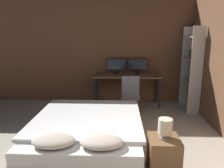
{
  "coord_description": "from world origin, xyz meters",
  "views": [
    {
      "loc": [
        0.01,
        -1.79,
        1.8
      ],
      "look_at": [
        -0.18,
        2.76,
        0.75
      ],
      "focal_mm": 35.0,
      "sensor_mm": 36.0,
      "label": 1
    }
  ],
  "objects_px": {
    "bedside_lamp": "(165,127)",
    "computer_mouse": "(138,76)",
    "keyboard": "(127,76)",
    "monitor_right": "(138,65)",
    "office_chair": "(130,99)",
    "bookshelf": "(192,65)",
    "monitor_left": "(116,65)",
    "nightstand": "(163,156)",
    "desk": "(127,79)",
    "bed": "(87,132)"
  },
  "relations": [
    {
      "from": "bedside_lamp",
      "to": "computer_mouse",
      "type": "relative_size",
      "value": 3.72
    },
    {
      "from": "keyboard",
      "to": "monitor_right",
      "type": "bearing_deg",
      "value": 55.09
    },
    {
      "from": "office_chair",
      "to": "bookshelf",
      "type": "bearing_deg",
      "value": 14.4
    },
    {
      "from": "computer_mouse",
      "to": "office_chair",
      "type": "bearing_deg",
      "value": -113.36
    },
    {
      "from": "monitor_left",
      "to": "bookshelf",
      "type": "distance_m",
      "value": 1.86
    },
    {
      "from": "monitor_right",
      "to": "office_chair",
      "type": "distance_m",
      "value": 1.14
    },
    {
      "from": "nightstand",
      "to": "bedside_lamp",
      "type": "xyz_separation_m",
      "value": [
        0.0,
        0.0,
        0.41
      ]
    },
    {
      "from": "keyboard",
      "to": "bookshelf",
      "type": "bearing_deg",
      "value": -4.99
    },
    {
      "from": "keyboard",
      "to": "office_chair",
      "type": "bearing_deg",
      "value": -84.33
    },
    {
      "from": "desk",
      "to": "office_chair",
      "type": "relative_size",
      "value": 1.83
    },
    {
      "from": "nightstand",
      "to": "desk",
      "type": "height_order",
      "value": "desk"
    },
    {
      "from": "desk",
      "to": "bookshelf",
      "type": "distance_m",
      "value": 1.59
    },
    {
      "from": "monitor_left",
      "to": "bookshelf",
      "type": "relative_size",
      "value": 0.25
    },
    {
      "from": "bedside_lamp",
      "to": "monitor_right",
      "type": "distance_m",
      "value": 3.08
    },
    {
      "from": "desk",
      "to": "keyboard",
      "type": "xyz_separation_m",
      "value": [
        -0.0,
        -0.2,
        0.1
      ]
    },
    {
      "from": "nightstand",
      "to": "monitor_right",
      "type": "bearing_deg",
      "value": 92.31
    },
    {
      "from": "nightstand",
      "to": "keyboard",
      "type": "relative_size",
      "value": 1.42
    },
    {
      "from": "bed",
      "to": "office_chair",
      "type": "relative_size",
      "value": 2.26
    },
    {
      "from": "bed",
      "to": "monitor_left",
      "type": "relative_size",
      "value": 4.16
    },
    {
      "from": "bed",
      "to": "computer_mouse",
      "type": "xyz_separation_m",
      "value": [
        0.97,
        1.98,
        0.56
      ]
    },
    {
      "from": "bed",
      "to": "computer_mouse",
      "type": "height_order",
      "value": "computer_mouse"
    },
    {
      "from": "bed",
      "to": "computer_mouse",
      "type": "distance_m",
      "value": 2.27
    },
    {
      "from": "bedside_lamp",
      "to": "monitor_right",
      "type": "height_order",
      "value": "monitor_right"
    },
    {
      "from": "monitor_left",
      "to": "keyboard",
      "type": "distance_m",
      "value": 0.53
    },
    {
      "from": "bed",
      "to": "bedside_lamp",
      "type": "relative_size",
      "value": 8.0
    },
    {
      "from": "monitor_right",
      "to": "office_chair",
      "type": "bearing_deg",
      "value": -104.17
    },
    {
      "from": "desk",
      "to": "monitor_right",
      "type": "xyz_separation_m",
      "value": [
        0.28,
        0.2,
        0.32
      ]
    },
    {
      "from": "desk",
      "to": "monitor_right",
      "type": "height_order",
      "value": "monitor_right"
    },
    {
      "from": "bedside_lamp",
      "to": "office_chair",
      "type": "xyz_separation_m",
      "value": [
        -0.35,
        2.16,
        -0.31
      ]
    },
    {
      "from": "nightstand",
      "to": "bed",
      "type": "bearing_deg",
      "value": 148.17
    },
    {
      "from": "office_chair",
      "to": "monitor_left",
      "type": "bearing_deg",
      "value": 109.97
    },
    {
      "from": "monitor_right",
      "to": "office_chair",
      "type": "relative_size",
      "value": 0.54
    },
    {
      "from": "monitor_right",
      "to": "computer_mouse",
      "type": "xyz_separation_m",
      "value": [
        -0.01,
        -0.4,
        -0.21
      ]
    },
    {
      "from": "computer_mouse",
      "to": "bookshelf",
      "type": "bearing_deg",
      "value": -6.07
    },
    {
      "from": "desk",
      "to": "keyboard",
      "type": "relative_size",
      "value": 4.76
    },
    {
      "from": "desk",
      "to": "monitor_left",
      "type": "bearing_deg",
      "value": 144.14
    },
    {
      "from": "bedside_lamp",
      "to": "office_chair",
      "type": "bearing_deg",
      "value": 99.23
    },
    {
      "from": "monitor_right",
      "to": "monitor_left",
      "type": "bearing_deg",
      "value": 180.0
    },
    {
      "from": "monitor_left",
      "to": "computer_mouse",
      "type": "xyz_separation_m",
      "value": [
        0.54,
        -0.4,
        -0.21
      ]
    },
    {
      "from": "bed",
      "to": "computer_mouse",
      "type": "bearing_deg",
      "value": 64.01
    },
    {
      "from": "desk",
      "to": "keyboard",
      "type": "distance_m",
      "value": 0.22
    },
    {
      "from": "nightstand",
      "to": "bookshelf",
      "type": "height_order",
      "value": "bookshelf"
    },
    {
      "from": "bed",
      "to": "office_chair",
      "type": "distance_m",
      "value": 1.66
    },
    {
      "from": "monitor_left",
      "to": "bookshelf",
      "type": "xyz_separation_m",
      "value": [
        1.78,
        -0.53,
        0.08
      ]
    },
    {
      "from": "keyboard",
      "to": "office_chair",
      "type": "xyz_separation_m",
      "value": [
        0.05,
        -0.5,
        -0.44
      ]
    },
    {
      "from": "computer_mouse",
      "to": "nightstand",
      "type": "bearing_deg",
      "value": -87.13
    },
    {
      "from": "bed",
      "to": "bedside_lamp",
      "type": "bearing_deg",
      "value": -31.83
    },
    {
      "from": "nightstand",
      "to": "office_chair",
      "type": "height_order",
      "value": "office_chair"
    },
    {
      "from": "bedside_lamp",
      "to": "monitor_left",
      "type": "xyz_separation_m",
      "value": [
        -0.68,
        3.06,
        0.35
      ]
    },
    {
      "from": "monitor_left",
      "to": "bookshelf",
      "type": "bearing_deg",
      "value": -16.56
    }
  ]
}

